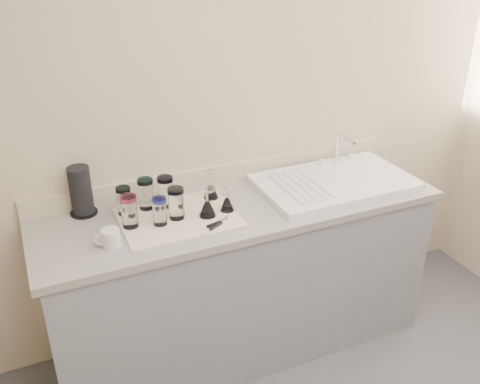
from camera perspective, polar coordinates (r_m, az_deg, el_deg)
name	(u,v)px	position (r m, az deg, el deg)	size (l,w,h in m)	color
room_envelope	(426,182)	(1.50, 19.20, 0.99)	(3.54, 3.50, 2.52)	#4B4B4F
counter_unit	(241,278)	(2.93, 0.09, -9.12)	(2.06, 0.62, 0.90)	slate
sink_unit	(334,182)	(2.93, 10.00, 1.10)	(0.82, 0.50, 0.22)	white
dish_towel	(178,217)	(2.58, -6.62, -2.71)	(0.55, 0.42, 0.01)	white
tumbler_teal	(124,201)	(2.62, -12.26, -0.90)	(0.07, 0.07, 0.14)	white
tumbler_cyan	(146,194)	(2.64, -10.00, -0.17)	(0.08, 0.08, 0.16)	white
tumbler_purple	(166,191)	(2.65, -7.93, 0.05)	(0.08, 0.08, 0.16)	white
tumbler_magenta	(129,211)	(2.50, -11.72, -2.02)	(0.08, 0.08, 0.16)	white
tumbler_blue	(160,211)	(2.50, -8.57, -2.03)	(0.07, 0.07, 0.13)	white
tumbler_lavender	(176,203)	(2.54, -6.82, -1.18)	(0.08, 0.08, 0.16)	white
goblet_back_right	(211,189)	(2.72, -3.13, 0.28)	(0.08, 0.08, 0.14)	white
goblet_front_left	(207,206)	(2.55, -3.51, -1.54)	(0.08, 0.08, 0.15)	white
goblet_front_right	(227,202)	(2.60, -1.39, -1.13)	(0.07, 0.07, 0.13)	white
can_opener	(219,223)	(2.50, -2.30, -3.35)	(0.12, 0.08, 0.02)	silver
white_mug	(110,238)	(2.40, -13.66, -4.80)	(0.12, 0.09, 0.08)	silver
paper_towel_roll	(81,192)	(2.66, -16.60, 0.05)	(0.13, 0.13, 0.25)	black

